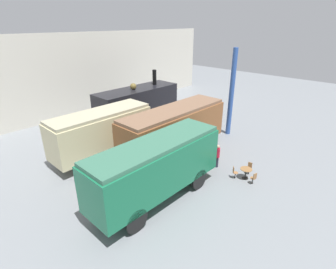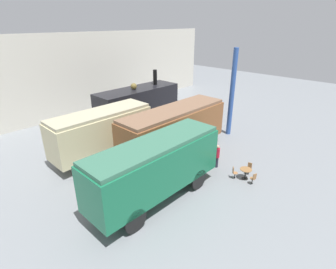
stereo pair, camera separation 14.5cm
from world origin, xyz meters
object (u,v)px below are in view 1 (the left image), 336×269
visitor_person (217,155)px  streamlined_locomotive (166,161)px  cafe_table_near (246,171)px  cafe_chair_0 (249,167)px  steam_locomotive (138,102)px  passenger_coach_wooden (174,128)px  passenger_coach_vintage (102,130)px

visitor_person → streamlined_locomotive: bearing=174.3°
cafe_table_near → cafe_chair_0: cafe_chair_0 is taller
cafe_table_near → cafe_chair_0: bearing=9.5°
cafe_table_near → cafe_chair_0: (0.76, 0.13, -0.08)m
steam_locomotive → streamlined_locomotive: size_ratio=0.85×
steam_locomotive → cafe_table_near: (-2.11, -13.75, -1.65)m
cafe_table_near → cafe_chair_0: 0.78m
streamlined_locomotive → cafe_chair_0: bearing=-25.3°
passenger_coach_wooden → cafe_table_near: size_ratio=12.04×
passenger_coach_wooden → passenger_coach_vintage: bearing=135.9°
steam_locomotive → passenger_coach_vintage: steam_locomotive is taller
passenger_coach_vintage → visitor_person: size_ratio=4.49×
streamlined_locomotive → cafe_table_near: streamlined_locomotive is taller
steam_locomotive → streamlined_locomotive: bearing=-123.1°
passenger_coach_wooden → visitor_person: passenger_coach_wooden is taller
cafe_chair_0 → visitor_person: visitor_person is taller
passenger_coach_wooden → steam_locomotive: bearing=70.0°
passenger_coach_wooden → cafe_table_near: passenger_coach_wooden is taller
passenger_coach_wooden → cafe_chair_0: passenger_coach_wooden is taller
passenger_coach_vintage → streamlined_locomotive: (-0.21, -7.17, 0.12)m
cafe_chair_0 → passenger_coach_wooden: bearing=-85.7°
cafe_chair_0 → visitor_person: (-0.78, 2.22, 0.48)m
streamlined_locomotive → cafe_table_near: size_ratio=13.41×
passenger_coach_wooden → streamlined_locomotive: bearing=-143.2°
streamlined_locomotive → cafe_table_near: (4.99, -2.85, -1.74)m
passenger_coach_vintage → cafe_chair_0: (5.54, -9.89, -1.70)m
passenger_coach_wooden → cafe_chair_0: (1.45, -5.93, -1.81)m
cafe_chair_0 → passenger_coach_vintage: bearing=-70.2°
steam_locomotive → streamlined_locomotive: steam_locomotive is taller
cafe_table_near → visitor_person: visitor_person is taller
cafe_chair_0 → visitor_person: size_ratio=0.48×
streamlined_locomotive → cafe_chair_0: 6.61m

